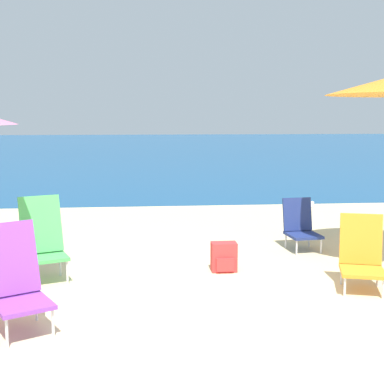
% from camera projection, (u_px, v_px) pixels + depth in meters
% --- Properties ---
extents(ground_plane, '(60.00, 60.00, 0.00)m').
position_uv_depth(ground_plane, '(216.00, 324.00, 4.65)').
color(ground_plane, beige).
extents(sea_water, '(60.00, 40.00, 0.01)m').
position_uv_depth(sea_water, '(153.00, 147.00, 30.40)').
color(sea_water, navy).
rests_on(sea_water, ground).
extents(beach_chair_purple, '(0.67, 0.75, 0.89)m').
position_uv_depth(beach_chair_purple, '(16.00, 279.00, 4.51)').
color(beach_chair_purple, silver).
rests_on(beach_chair_purple, ground).
extents(beach_chair_navy, '(0.46, 0.55, 0.68)m').
position_uv_depth(beach_chair_navy, '(300.00, 225.00, 7.23)').
color(beach_chair_navy, silver).
rests_on(beach_chair_navy, ground).
extents(beach_chair_orange, '(0.56, 0.62, 0.77)m').
position_uv_depth(beach_chair_orange, '(361.00, 254.00, 5.59)').
color(beach_chair_orange, silver).
rests_on(beach_chair_orange, ground).
extents(beach_chair_green, '(0.60, 0.63, 0.92)m').
position_uv_depth(beach_chair_green, '(43.00, 238.00, 5.86)').
color(beach_chair_green, silver).
rests_on(beach_chair_green, ground).
extents(backpack_red, '(0.29, 0.21, 0.34)m').
position_uv_depth(backpack_red, '(224.00, 257.00, 6.21)').
color(backpack_red, red).
rests_on(backpack_red, ground).
extents(seagull, '(0.27, 0.11, 0.23)m').
position_uv_depth(seagull, '(307.00, 206.00, 9.89)').
color(seagull, gold).
rests_on(seagull, ground).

